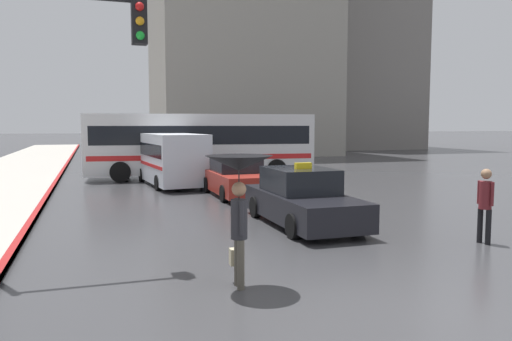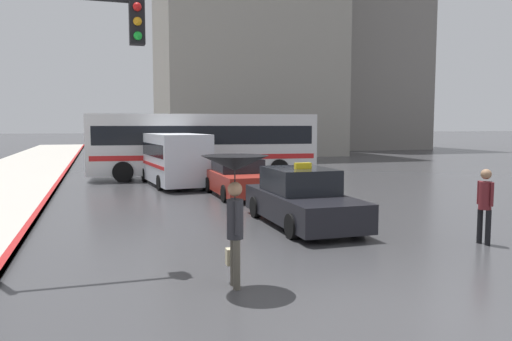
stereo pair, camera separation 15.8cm
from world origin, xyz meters
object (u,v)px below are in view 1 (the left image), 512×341
at_px(pedestrian_with_umbrella, 239,179).
at_px(taxi, 302,199).
at_px(traffic_light, 50,70).
at_px(sedan_red, 237,179).
at_px(city_bus, 201,143).
at_px(ambulance_van, 171,156).
at_px(pedestrian_man, 485,200).

bearing_deg(pedestrian_with_umbrella, taxi, -31.50).
height_order(taxi, traffic_light, traffic_light).
xyz_separation_m(taxi, sedan_red, (-0.16, 5.72, -0.03)).
xyz_separation_m(sedan_red, city_bus, (0.04, 6.67, 1.12)).
distance_m(ambulance_van, traffic_light, 13.16).
relative_size(sedan_red, pedestrian_man, 2.51).
bearing_deg(city_bus, pedestrian_man, -162.97).
relative_size(sedan_red, traffic_light, 0.81).
distance_m(taxi, pedestrian_man, 4.46).
distance_m(sedan_red, pedestrian_man, 9.52).
distance_m(taxi, pedestrian_with_umbrella, 5.48).
xyz_separation_m(city_bus, pedestrian_with_umbrella, (-2.92, -16.82, 0.03)).
distance_m(ambulance_van, city_bus, 3.15).
bearing_deg(traffic_light, pedestrian_man, -5.30).
bearing_deg(sedan_red, traffic_light, 54.53).
xyz_separation_m(sedan_red, traffic_light, (-5.79, -8.12, 3.00)).
height_order(taxi, ambulance_van, ambulance_van).
bearing_deg(ambulance_van, sedan_red, 108.20).
bearing_deg(ambulance_van, pedestrian_with_umbrella, 80.36).
height_order(ambulance_van, pedestrian_man, ambulance_van).
bearing_deg(pedestrian_man, city_bus, -176.49).
relative_size(city_bus, pedestrian_man, 6.64).
xyz_separation_m(city_bus, pedestrian_man, (3.16, -15.63, -0.78)).
relative_size(taxi, pedestrian_man, 2.71).
xyz_separation_m(ambulance_van, pedestrian_man, (5.05, -13.16, -0.28)).
relative_size(taxi, pedestrian_with_umbrella, 2.11).
relative_size(taxi, traffic_light, 0.87).
bearing_deg(ambulance_van, city_bus, -132.93).
xyz_separation_m(pedestrian_with_umbrella, traffic_light, (-2.91, 2.02, 1.85)).
height_order(sedan_red, city_bus, city_bus).
bearing_deg(taxi, pedestrian_with_umbrella, 55.58).
xyz_separation_m(ambulance_van, city_bus, (1.89, 2.47, 0.50)).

